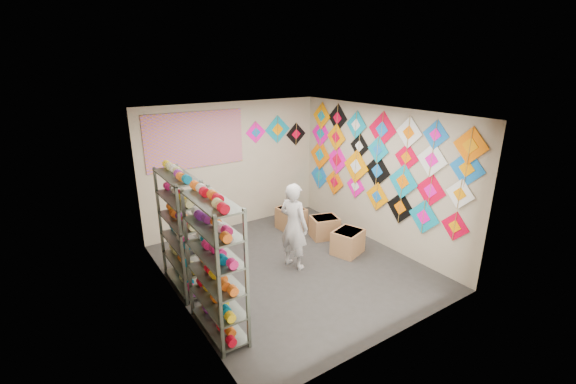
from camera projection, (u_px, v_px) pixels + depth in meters
ground at (293, 266)px, 6.85m from camera, size 4.50×4.50×0.00m
room_walls at (293, 178)px, 6.32m from camera, size 4.50×4.50×4.50m
shelf_rack_front at (215, 267)px, 4.95m from camera, size 0.40×1.10×1.90m
shelf_rack_back at (182, 232)px, 5.97m from camera, size 0.40×1.10×1.90m
string_spools at (197, 242)px, 5.43m from camera, size 0.12×2.36×0.12m
kite_wall_display at (374, 162)px, 7.44m from camera, size 0.06×4.25×2.05m
back_wall_kites at (278, 132)px, 8.57m from camera, size 1.56×0.02×0.74m
poster at (196, 140)px, 7.55m from camera, size 2.00×0.01×1.10m
shopkeeper at (294, 226)px, 6.64m from camera, size 0.78×0.70×1.54m
carton_a at (348, 242)px, 7.27m from camera, size 0.67×0.61×0.46m
carton_b at (324, 227)px, 7.94m from camera, size 0.64×0.57×0.44m
carton_c at (291, 219)px, 8.33m from camera, size 0.52×0.56×0.48m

